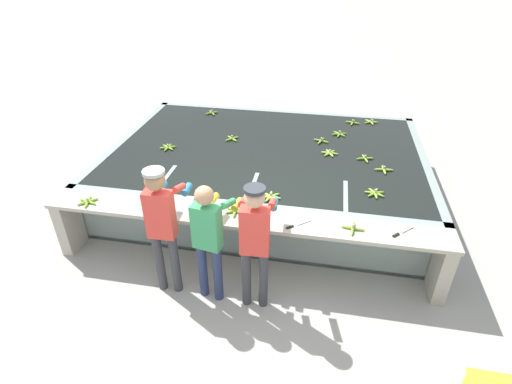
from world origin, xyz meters
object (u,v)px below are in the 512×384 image
Objects in this scene: banana_bunch_floating_11 at (371,122)px; banana_bunch_floating_5 at (339,134)px; worker_0 at (162,220)px; worker_1 at (209,234)px; banana_bunch_floating_6 at (321,141)px; banana_bunch_floating_3 at (168,147)px; banana_bunch_ledge_0 at (235,211)px; worker_2 at (255,236)px; knife_0 at (295,225)px; banana_bunch_floating_0 at (365,158)px; knife_1 at (400,233)px; banana_bunch_floating_8 at (271,197)px; banana_bunch_floating_9 at (384,170)px; banana_bunch_floating_1 at (232,139)px; banana_bunch_floating_2 at (353,123)px; banana_bunch_floating_7 at (375,193)px; banana_bunch_floating_10 at (330,153)px; banana_bunch_ledge_1 at (88,202)px; banana_bunch_floating_4 at (212,113)px; banana_bunch_ledge_2 at (353,228)px.

banana_bunch_floating_5 is at bearing -130.21° from banana_bunch_floating_11.
worker_0 reaches higher than banana_bunch_floating_5.
worker_1 is 5.73× the size of banana_bunch_floating_6.
banana_bunch_ledge_0 reaches higher than banana_bunch_floating_3.
worker_2 reaches higher than banana_bunch_floating_11.
knife_0 is at bearing -107.01° from banana_bunch_floating_11.
banana_bunch_floating_0 reaches higher than knife_1.
banana_bunch_ledge_0 reaches higher than banana_bunch_floating_5.
worker_1 reaches higher than banana_bunch_floating_8.
banana_bunch_floating_9 is (1.56, 2.10, -0.12)m from worker_2.
banana_bunch_floating_0 is 0.42m from banana_bunch_floating_9.
knife_1 is at bearing -41.26° from banana_bunch_floating_1.
knife_1 is (1.60, -0.50, -0.01)m from banana_bunch_floating_8.
worker_1 reaches higher than banana_bunch_floating_5.
banana_bunch_floating_2 is at bearing 67.50° from banana_bunch_floating_5.
worker_0 is 2.74m from banana_bunch_floating_1.
banana_bunch_floating_5 is 2.88m from knife_1.
banana_bunch_floating_7 is at bearing -84.43° from banana_bunch_floating_2.
worker_1 is 2.60m from banana_bunch_floating_3.
worker_2 is 1.05m from banana_bunch_floating_8.
banana_bunch_floating_11 is (0.89, 1.05, -0.00)m from banana_bunch_floating_6.
banana_bunch_floating_8 reaches higher than knife_0.
knife_0 is 1.06× the size of knife_1.
banana_bunch_ledge_1 reaches higher than banana_bunch_floating_10.
worker_2 is 0.62m from knife_0.
banana_bunch_floating_2 is 0.36m from banana_bunch_floating_11.
worker_0 is 6.11× the size of banana_bunch_floating_7.
banana_bunch_floating_7 is 1.36m from knife_0.
banana_bunch_floating_4 is 2.42m from banana_bunch_floating_6.
banana_bunch_ledge_0 is at bearing 38.34° from worker_0.
banana_bunch_floating_8 is 1.88m from banana_bunch_floating_9.
banana_bunch_floating_9 is 0.91m from banana_bunch_floating_10.
worker_0 is at bearing -120.06° from banana_bunch_floating_2.
banana_bunch_floating_6 is at bearing -130.40° from banana_bunch_floating_5.
banana_bunch_floating_8 is at bearing -61.38° from banana_bunch_floating_1.
worker_0 reaches higher than banana_bunch_floating_0.
banana_bunch_floating_0 is 1.51m from banana_bunch_floating_2.
banana_bunch_floating_7 is at bearing 44.98° from worker_2.
banana_bunch_floating_4 is 4.36m from banana_bunch_ledge_2.
worker_1 is 2.81m from banana_bunch_floating_10.
worker_1 reaches higher than banana_bunch_floating_3.
banana_bunch_floating_4 and banana_bunch_floating_11 have the same top height.
worker_1 is 2.78m from banana_bunch_floating_1.
banana_bunch_floating_6 is 0.98× the size of banana_bunch_floating_9.
banana_bunch_floating_10 is 1.68m from banana_bunch_floating_11.
banana_bunch_floating_9 is 1.01× the size of banana_bunch_ledge_1.
worker_1 reaches higher than banana_bunch_floating_4.
worker_0 is at bearing -123.01° from banana_bunch_floating_11.
banana_bunch_floating_8 is 2.40m from banana_bunch_ledge_1.
banana_bunch_floating_1 is 2.23m from banana_bunch_ledge_0.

